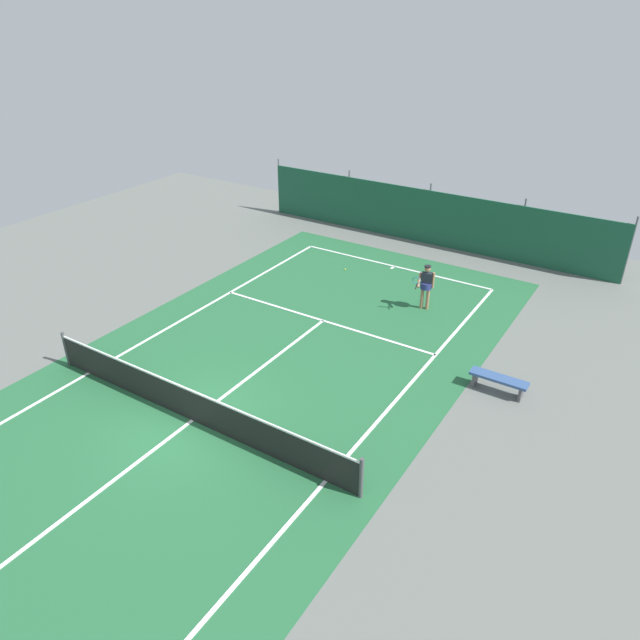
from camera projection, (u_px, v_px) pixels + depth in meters
name	position (u px, v px, depth m)	size (l,w,h in m)	color
ground_plane	(193.00, 420.00, 15.41)	(36.00, 36.00, 0.00)	slate
court_surface	(193.00, 420.00, 15.41)	(11.02, 26.60, 0.01)	#236038
tennis_net	(191.00, 405.00, 15.17)	(10.12, 0.10, 1.10)	black
back_fence	(431.00, 226.00, 26.60)	(16.30, 0.98, 2.70)	#195138
tennis_player	(426.00, 284.00, 20.49)	(0.59, 0.81, 1.64)	#9E7051
tennis_ball_near_player	(345.00, 269.00, 23.87)	(0.07, 0.07, 0.07)	#CCDB33
courtside_bench	(499.00, 381.00, 16.36)	(1.60, 0.40, 0.49)	#335184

